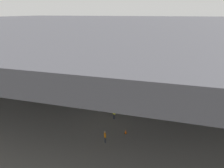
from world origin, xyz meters
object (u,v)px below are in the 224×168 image
boarding_stairs (111,104)px  crew_worker_by_stairs (114,114)px  airplane_main (115,73)px  baggage_tug (140,78)px  traffic_cone_orange (126,132)px  crew_worker_near_nose (105,136)px  airplane_distant (90,47)px

boarding_stairs → crew_worker_by_stairs: (1.57, -3.76, 0.25)m
airplane_main → baggage_tug: size_ratio=15.11×
airplane_main → crew_worker_by_stairs: airplane_main is taller
crew_worker_by_stairs → traffic_cone_orange: 4.40m
boarding_stairs → crew_worker_near_nose: bearing=-78.2°
airplane_distant → baggage_tug: size_ratio=12.48×
crew_worker_near_nose → airplane_distant: bearing=114.1°
airplane_distant → crew_worker_by_stairs: bearing=-63.6°
airplane_main → crew_worker_near_nose: bearing=-78.0°
traffic_cone_orange → airplane_main: bearing=110.5°
airplane_main → traffic_cone_orange: size_ratio=60.84×
crew_worker_by_stairs → airplane_distant: airplane_distant is taller
boarding_stairs → airplane_distant: 47.97m
baggage_tug → crew_worker_by_stairs: bearing=-92.6°
airplane_distant → traffic_cone_orange: 56.32m
boarding_stairs → traffic_cone_orange: 8.36m
airplane_main → traffic_cone_orange: 18.54m
airplane_distant → crew_worker_near_nose: bearing=-65.9°
airplane_main → boarding_stairs: airplane_main is taller
airplane_main → crew_worker_near_nose: airplane_main is taller
crew_worker_by_stairs → traffic_cone_orange: size_ratio=2.87×
airplane_main → boarding_stairs: size_ratio=7.85×
boarding_stairs → traffic_cone_orange: bearing=-59.6°
boarding_stairs → crew_worker_near_nose: boarding_stairs is taller
boarding_stairs → crew_worker_near_nose: size_ratio=2.72×
crew_worker_near_nose → crew_worker_by_stairs: 6.27m
crew_worker_by_stairs → airplane_main: bearing=105.3°
baggage_tug → crew_worker_near_nose: bearing=-90.9°
airplane_main → traffic_cone_orange: airplane_main is taller
crew_worker_by_stairs → crew_worker_near_nose: bearing=-85.2°
crew_worker_near_nose → baggage_tug: (0.45, 27.27, -0.45)m
airplane_main → crew_worker_by_stairs: bearing=-74.7°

